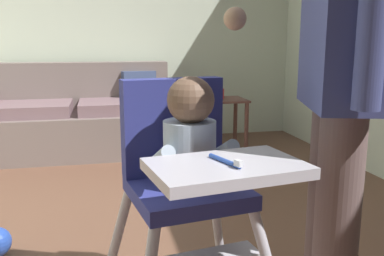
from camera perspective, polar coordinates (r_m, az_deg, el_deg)
name	(u,v)px	position (r m, az deg, el deg)	size (l,w,h in m)	color
wall_far	(103,10)	(4.73, -11.90, 15.24)	(4.98, 0.06, 2.77)	silver
couch	(77,118)	(4.27, -15.20, 1.26)	(1.88, 0.86, 0.86)	slate
high_chair	(187,164)	(1.40, -0.63, -4.90)	(0.69, 0.79, 0.97)	silver
adult_standing	(339,89)	(1.38, 19.19, 4.99)	(0.50, 0.59, 1.63)	#745C59
side_table	(224,113)	(4.14, 4.37, 2.01)	(0.40, 0.40, 0.52)	brown
sippy_cup	(220,94)	(4.10, 3.86, 4.61)	(0.07, 0.07, 0.10)	#D13D33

